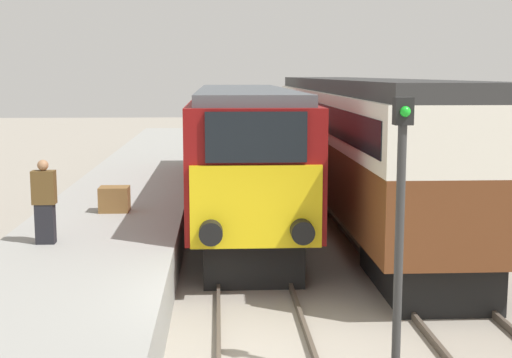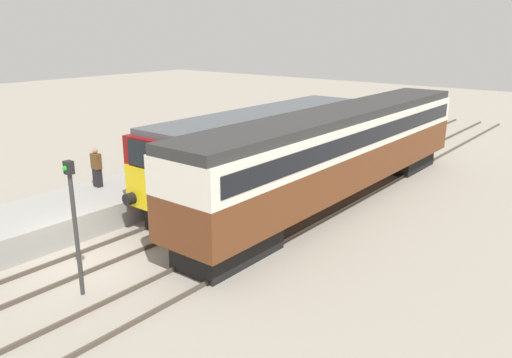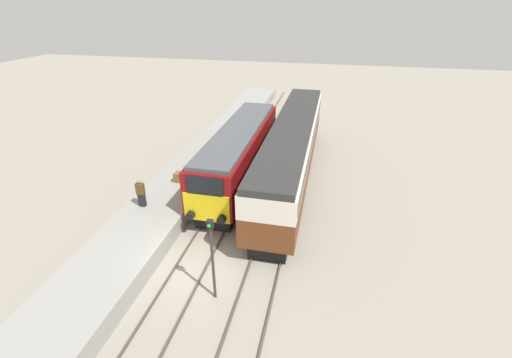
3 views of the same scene
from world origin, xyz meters
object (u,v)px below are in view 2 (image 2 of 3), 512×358
(passenger_carriage, at_px, (341,147))
(luggage_crate, at_px, (169,167))
(locomotive, at_px, (260,149))
(signal_post, at_px, (74,218))
(person_on_platform, at_px, (97,168))

(passenger_carriage, xyz_separation_m, luggage_crate, (-6.59, -3.94, -1.21))
(locomotive, distance_m, luggage_crate, 4.24)
(locomotive, xyz_separation_m, signal_post, (1.70, -10.44, 0.21))
(locomotive, xyz_separation_m, luggage_crate, (-3.19, -2.66, -0.86))
(person_on_platform, xyz_separation_m, signal_post, (5.76, -4.58, 0.55))
(person_on_platform, distance_m, luggage_crate, 3.35)
(passenger_carriage, distance_m, signal_post, 11.84)
(person_on_platform, bearing_deg, locomotive, 55.25)
(person_on_platform, distance_m, signal_post, 7.38)
(luggage_crate, bearing_deg, locomotive, 39.84)
(locomotive, xyz_separation_m, person_on_platform, (-4.06, -5.85, -0.34))
(locomotive, relative_size, person_on_platform, 8.16)
(passenger_carriage, bearing_deg, signal_post, -98.25)
(locomotive, height_order, signal_post, signal_post)
(person_on_platform, relative_size, luggage_crate, 2.34)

